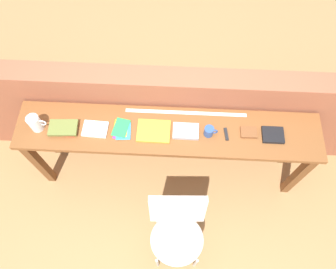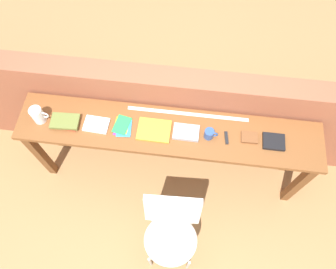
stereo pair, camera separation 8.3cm
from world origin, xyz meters
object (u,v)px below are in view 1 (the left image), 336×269
book_open_centre (154,131)px  leather_journal_brown (249,132)px  chair_white_moulded (177,229)px  multitool_folded (226,134)px  book_stack_leftmost (63,128)px  magazine_cycling (95,129)px  book_repair_rightmost (273,135)px  pitcher_white (35,123)px  mug (209,131)px  pamphlet_pile_colourful (122,130)px

book_open_centre → leather_journal_brown: leather_journal_brown is taller
chair_white_moulded → multitool_folded: bearing=62.8°
book_stack_leftmost → magazine_cycling: bearing=2.7°
book_stack_leftmost → leather_journal_brown: bearing=1.6°
multitool_folded → book_repair_rightmost: size_ratio=0.64×
pitcher_white → mug: bearing=0.5°
chair_white_moulded → pamphlet_pile_colourful: bearing=124.6°
pitcher_white → pamphlet_pile_colourful: 0.69m
chair_white_moulded → leather_journal_brown: bearing=53.2°
chair_white_moulded → book_stack_leftmost: book_stack_leftmost is taller
leather_journal_brown → pamphlet_pile_colourful: bearing=-179.9°
book_repair_rightmost → pitcher_white: bearing=-179.2°
pitcher_white → magazine_cycling: 0.47m
chair_white_moulded → mug: size_ratio=8.10×
book_repair_rightmost → multitool_folded: bearing=-178.6°
book_open_centre → book_repair_rightmost: 0.96m
magazine_cycling → book_open_centre: 0.47m
pitcher_white → pamphlet_pile_colourful: bearing=1.0°
book_open_centre → mug: bearing=0.7°
pitcher_white → multitool_folded: (1.52, 0.01, -0.07)m
chair_white_moulded → book_stack_leftmost: 1.23m
pamphlet_pile_colourful → book_repair_rightmost: bearing=0.4°
chair_white_moulded → book_repair_rightmost: book_repair_rightmost is taller
pitcher_white → book_stack_leftmost: size_ratio=0.78×
magazine_cycling → pamphlet_pile_colourful: (0.22, 0.01, -0.00)m
magazine_cycling → mug: (0.92, 0.01, 0.04)m
pitcher_white → book_repair_rightmost: size_ratio=1.07×
book_stack_leftmost → magazine_cycling: 0.25m
book_stack_leftmost → pamphlet_pile_colourful: bearing=2.3°
chair_white_moulded → multitool_folded: size_ratio=8.10×
chair_white_moulded → multitool_folded: 0.87m
multitool_folded → book_repair_rightmost: bearing=1.2°
chair_white_moulded → book_open_centre: bearing=107.8°
book_open_centre → mug: mug is taller
multitool_folded → leather_journal_brown: bearing=7.3°
mug → multitool_folded: 0.15m
pitcher_white → book_open_centre: size_ratio=0.69×
magazine_cycling → mug: bearing=3.3°
book_stack_leftmost → pitcher_white: bearing=178.0°
chair_white_moulded → magazine_cycling: (-0.70, 0.69, 0.36)m
magazine_cycling → leather_journal_brown: size_ratio=1.54×
pamphlet_pile_colourful → book_open_centre: bearing=-0.4°
chair_white_moulded → mug: (0.22, 0.70, 0.40)m
pitcher_white → mug: size_ratio=1.67×
chair_white_moulded → book_open_centre: size_ratio=3.34×
pitcher_white → multitool_folded: pitcher_white is taller
book_open_centre → multitool_folded: 0.58m
book_stack_leftmost → book_open_centre: (0.73, 0.02, -0.01)m
book_repair_rightmost → leather_journal_brown: bearing=175.6°
leather_journal_brown → multitool_folded: bearing=-173.9°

